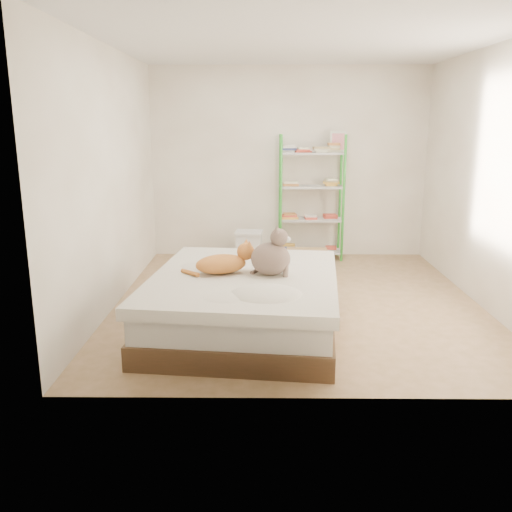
{
  "coord_description": "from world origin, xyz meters",
  "views": [
    {
      "loc": [
        -0.38,
        -5.5,
        1.86
      ],
      "look_at": [
        -0.43,
        -0.51,
        0.62
      ],
      "focal_mm": 38.0,
      "sensor_mm": 36.0,
      "label": 1
    }
  ],
  "objects_px": {
    "shelf_unit": "(312,196)",
    "cardboard_box": "(307,264)",
    "bed": "(245,302)",
    "grey_cat": "(271,252)",
    "white_bin": "(249,246)",
    "orange_cat": "(221,262)"
  },
  "relations": [
    {
      "from": "grey_cat",
      "to": "white_bin",
      "type": "relative_size",
      "value": 1.03
    },
    {
      "from": "bed",
      "to": "grey_cat",
      "type": "bearing_deg",
      "value": 3.97
    },
    {
      "from": "white_bin",
      "to": "orange_cat",
      "type": "bearing_deg",
      "value": -94.54
    },
    {
      "from": "bed",
      "to": "cardboard_box",
      "type": "xyz_separation_m",
      "value": [
        0.71,
        1.67,
        -0.09
      ]
    },
    {
      "from": "grey_cat",
      "to": "orange_cat",
      "type": "bearing_deg",
      "value": 88.66
    },
    {
      "from": "grey_cat",
      "to": "cardboard_box",
      "type": "relative_size",
      "value": 0.86
    },
    {
      "from": "bed",
      "to": "grey_cat",
      "type": "height_order",
      "value": "grey_cat"
    },
    {
      "from": "bed",
      "to": "shelf_unit",
      "type": "distance_m",
      "value": 2.89
    },
    {
      "from": "white_bin",
      "to": "grey_cat",
      "type": "bearing_deg",
      "value": -84.35
    },
    {
      "from": "bed",
      "to": "orange_cat",
      "type": "xyz_separation_m",
      "value": [
        -0.21,
        0.03,
        0.37
      ]
    },
    {
      "from": "grey_cat",
      "to": "bed",
      "type": "bearing_deg",
      "value": 91.94
    },
    {
      "from": "bed",
      "to": "shelf_unit",
      "type": "xyz_separation_m",
      "value": [
        0.84,
        2.69,
        0.61
      ]
    },
    {
      "from": "shelf_unit",
      "to": "orange_cat",
      "type": "bearing_deg",
      "value": -111.56
    },
    {
      "from": "orange_cat",
      "to": "cardboard_box",
      "type": "bearing_deg",
      "value": 41.32
    },
    {
      "from": "bed",
      "to": "orange_cat",
      "type": "relative_size",
      "value": 4.0
    },
    {
      "from": "shelf_unit",
      "to": "cardboard_box",
      "type": "bearing_deg",
      "value": -97.21
    },
    {
      "from": "bed",
      "to": "grey_cat",
      "type": "distance_m",
      "value": 0.53
    },
    {
      "from": "bed",
      "to": "orange_cat",
      "type": "height_order",
      "value": "orange_cat"
    },
    {
      "from": "orange_cat",
      "to": "cardboard_box",
      "type": "distance_m",
      "value": 1.94
    },
    {
      "from": "grey_cat",
      "to": "white_bin",
      "type": "height_order",
      "value": "grey_cat"
    },
    {
      "from": "cardboard_box",
      "to": "orange_cat",
      "type": "bearing_deg",
      "value": -118.15
    },
    {
      "from": "orange_cat",
      "to": "white_bin",
      "type": "height_order",
      "value": "orange_cat"
    }
  ]
}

